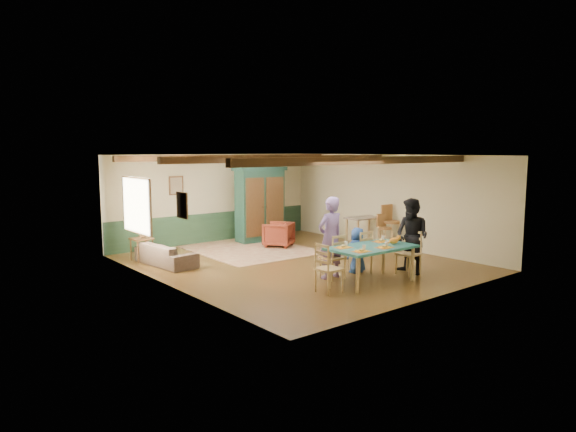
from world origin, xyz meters
TOP-DOWN VIEW (x-y plane):
  - floor at (0.00, 0.00)m, footprint 8.00×8.00m
  - wall_back at (0.00, 4.00)m, footprint 7.00×0.02m
  - wall_left at (-3.50, 0.00)m, footprint 0.02×8.00m
  - wall_right at (3.50, 0.00)m, footprint 0.02×8.00m
  - ceiling at (0.00, 0.00)m, footprint 7.00×8.00m
  - wainscot_back at (0.00, 3.98)m, footprint 6.95×0.03m
  - ceiling_beam_front at (0.00, -2.30)m, footprint 6.95×0.16m
  - ceiling_beam_mid at (0.00, 0.40)m, footprint 6.95×0.16m
  - ceiling_beam_back at (0.00, 3.00)m, footprint 6.95×0.16m
  - window_left at (-3.47, 1.70)m, footprint 0.06×1.60m
  - picture_left_wall at (-3.47, -0.60)m, footprint 0.04×0.42m
  - picture_back_a at (-1.30, 3.97)m, footprint 0.45×0.04m
  - picture_back_b at (-2.40, 3.97)m, footprint 0.38×0.04m
  - dining_table at (-0.02, -2.48)m, footprint 1.92×1.10m
  - dining_chair_far_left at (-0.43, -1.71)m, footprint 0.45×0.47m
  - dining_chair_far_right at (0.42, -1.73)m, footprint 0.45×0.47m
  - dining_chair_end_left at (-1.24, -2.45)m, footprint 0.47×0.45m
  - dining_chair_end_right at (1.19, -2.51)m, footprint 0.47×0.45m
  - person_man at (-0.43, -1.63)m, footprint 0.67×0.45m
  - person_woman at (1.29, -2.51)m, footprint 0.68×0.86m
  - person_child at (0.42, -1.65)m, footprint 0.53×0.35m
  - cat at (0.55, -2.60)m, footprint 0.38×0.16m
  - place_setting_near_left at (-0.61, -2.73)m, footprint 0.43×0.33m
  - place_setting_near_center at (0.08, -2.75)m, footprint 0.43×0.33m
  - place_setting_far_left at (-0.60, -2.20)m, footprint 0.43×0.33m
  - place_setting_far_right at (0.56, -2.23)m, footprint 0.43×0.33m
  - area_rug at (0.08, 2.22)m, footprint 3.07×3.62m
  - armoire at (1.12, 3.16)m, footprint 1.68×0.77m
  - armchair at (0.98, 2.05)m, footprint 1.09×1.09m
  - sofa at (-2.68, 1.88)m, footprint 0.91×1.91m
  - end_table at (-2.95, 2.69)m, footprint 0.51×0.51m
  - table_lamp at (-2.95, 2.69)m, footprint 0.33×0.33m
  - counter_table at (2.93, 0.47)m, footprint 1.09×0.67m
  - bar_stool_left at (2.95, -0.33)m, footprint 0.41×0.44m
  - bar_stool_right at (3.22, -0.33)m, footprint 0.49×0.54m

SIDE VIEW (x-z plane):
  - floor at x=0.00m, z-range 0.00..0.00m
  - area_rug at x=0.08m, z-range 0.00..0.01m
  - sofa at x=-2.68m, z-range 0.00..0.54m
  - end_table at x=-2.95m, z-range 0.00..0.60m
  - armchair at x=0.98m, z-range 0.00..0.73m
  - dining_table at x=-0.02m, z-range 0.00..0.79m
  - counter_table at x=2.93m, z-range 0.00..0.88m
  - wainscot_back at x=0.00m, z-range 0.00..0.90m
  - dining_chair_far_left at x=-0.43m, z-range 0.00..1.00m
  - dining_chair_far_right at x=0.42m, z-range 0.00..1.00m
  - dining_chair_end_left at x=-1.24m, z-range 0.00..1.00m
  - dining_chair_end_right at x=1.19m, z-range 0.00..1.00m
  - bar_stool_left at x=2.95m, z-range 0.00..1.04m
  - person_child at x=0.42m, z-range 0.00..1.06m
  - bar_stool_right at x=3.22m, z-range 0.00..1.28m
  - place_setting_near_left at x=-0.61m, z-range 0.79..0.90m
  - place_setting_near_center at x=0.08m, z-range 0.79..0.90m
  - place_setting_far_left at x=-0.60m, z-range 0.79..0.90m
  - place_setting_far_right at x=0.56m, z-range 0.79..0.90m
  - person_woman at x=1.29m, z-range 0.00..1.74m
  - table_lamp at x=-2.95m, z-range 0.60..1.15m
  - cat at x=0.55m, z-range 0.79..0.98m
  - person_man at x=-0.43m, z-range 0.00..1.82m
  - armoire at x=1.12m, z-range 0.00..2.31m
  - wall_back at x=0.00m, z-range 0.00..2.70m
  - wall_left at x=-3.50m, z-range 0.00..2.70m
  - wall_right at x=3.50m, z-range 0.00..2.70m
  - window_left at x=-3.47m, z-range 0.90..2.20m
  - picture_back_b at x=-2.40m, z-range 1.41..1.89m
  - picture_left_wall at x=-3.47m, z-range 1.49..2.01m
  - picture_back_a at x=-1.30m, z-range 1.52..2.08m
  - ceiling_beam_front at x=0.00m, z-range 2.53..2.69m
  - ceiling_beam_mid at x=0.00m, z-range 2.53..2.69m
  - ceiling_beam_back at x=0.00m, z-range 2.53..2.69m
  - ceiling at x=0.00m, z-range 2.69..2.71m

